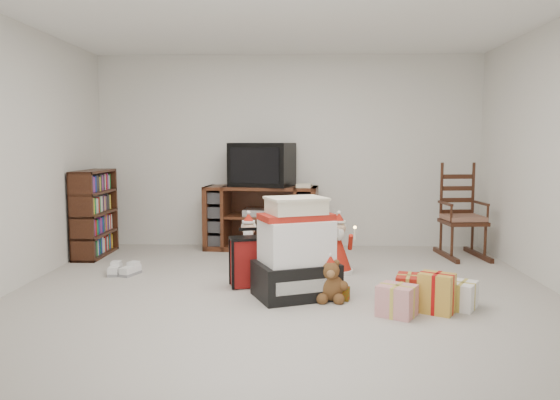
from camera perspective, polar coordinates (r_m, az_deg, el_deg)
The scene contains 13 objects.
room at distance 4.69m, azimuth 0.29°, elevation 4.59°, with size 5.01×5.01×2.51m.
tv_stand at distance 6.98m, azimuth -1.96°, elevation -1.87°, with size 1.47×0.65×0.81m.
bookshelf at distance 6.95m, azimuth -18.81°, elevation -1.47°, with size 0.28×0.85×1.04m.
rocking_chair at distance 6.91m, azimuth 18.43°, elevation -2.33°, with size 0.54×0.82×1.17m.
gift_pile at distance 4.83m, azimuth 1.69°, elevation -5.73°, with size 0.83×0.73×0.87m.
red_suitcase at distance 5.21m, azimuth -3.08°, elevation -6.45°, with size 0.40×0.28×0.56m.
stocking at distance 4.85m, azimuth 4.53°, elevation -6.53°, with size 0.29×0.13×0.63m, color #0C6D0F, non-canonical shape.
teddy_bear at distance 4.79m, azimuth 5.25°, elevation -8.62°, with size 0.24×0.21×0.36m.
santa_figurine at distance 5.76m, azimuth 6.15°, elevation -5.21°, with size 0.31×0.30×0.64m.
mrs_claus_figurine at distance 5.74m, azimuth -3.28°, elevation -5.24°, with size 0.31×0.30×0.64m.
sneaker_pair at distance 5.93m, azimuth -16.12°, elevation -7.07°, with size 0.33×0.28×0.09m.
gift_cluster at distance 4.73m, azimuth 15.54°, elevation -9.42°, with size 0.73×0.82×0.25m.
crt_television at distance 6.94m, azimuth -1.88°, elevation 3.72°, with size 0.87×0.73×0.55m.
Camera 1 is at (0.14, -4.68, 1.37)m, focal length 35.00 mm.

